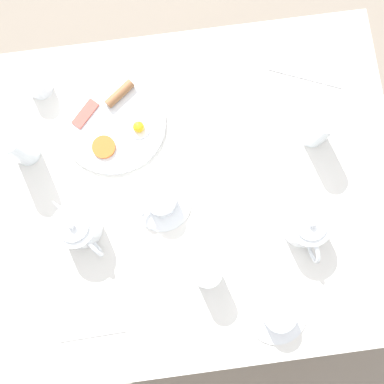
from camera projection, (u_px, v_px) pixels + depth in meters
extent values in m
plane|color=gray|center=(192.00, 217.00, 1.94)|extent=(8.00, 8.00, 0.00)
cube|color=silver|center=(192.00, 194.00, 1.19)|extent=(0.90, 1.10, 0.03)
cylinder|color=brown|center=(352.00, 305.00, 1.53)|extent=(0.04, 0.04, 0.74)
cylinder|color=brown|center=(313.00, 83.00, 1.64)|extent=(0.04, 0.04, 0.74)
cylinder|color=brown|center=(61.00, 345.00, 1.51)|extent=(0.04, 0.04, 0.74)
cylinder|color=brown|center=(41.00, 117.00, 1.62)|extent=(0.04, 0.04, 0.74)
cylinder|color=white|center=(113.00, 122.00, 1.20)|extent=(0.29, 0.29, 0.01)
cylinder|color=white|center=(139.00, 128.00, 1.18)|extent=(0.06, 0.06, 0.00)
sphere|color=yellow|center=(139.00, 127.00, 1.17)|extent=(0.03, 0.03, 0.03)
cylinder|color=brown|center=(120.00, 94.00, 1.19)|extent=(0.07, 0.08, 0.02)
cube|color=#B74C42|center=(85.00, 114.00, 1.19)|extent=(0.08, 0.08, 0.01)
cylinder|color=#D16023|center=(104.00, 147.00, 1.17)|extent=(0.06, 0.06, 0.01)
cylinder|color=white|center=(306.00, 226.00, 1.12)|extent=(0.11, 0.11, 0.09)
cylinder|color=white|center=(311.00, 224.00, 1.07)|extent=(0.08, 0.08, 0.01)
sphere|color=white|center=(312.00, 224.00, 1.05)|extent=(0.02, 0.02, 0.02)
cone|color=white|center=(298.00, 199.00, 1.12)|extent=(0.06, 0.03, 0.05)
torus|color=white|center=(313.00, 248.00, 1.11)|extent=(0.08, 0.02, 0.08)
cylinder|color=white|center=(78.00, 227.00, 1.12)|extent=(0.11, 0.11, 0.09)
cylinder|color=white|center=(72.00, 226.00, 1.07)|extent=(0.08, 0.08, 0.01)
sphere|color=white|center=(71.00, 226.00, 1.05)|extent=(0.02, 0.02, 0.02)
cone|color=white|center=(59.00, 206.00, 1.11)|extent=(0.06, 0.05, 0.05)
torus|color=white|center=(93.00, 245.00, 1.11)|extent=(0.07, 0.05, 0.08)
cylinder|color=white|center=(162.00, 202.00, 1.17)|extent=(0.16, 0.16, 0.01)
cylinder|color=white|center=(161.00, 200.00, 1.14)|extent=(0.08, 0.08, 0.06)
cylinder|color=brown|center=(161.00, 201.00, 1.14)|extent=(0.07, 0.07, 0.04)
torus|color=white|center=(147.00, 211.00, 1.13)|extent=(0.03, 0.04, 0.04)
cylinder|color=white|center=(276.00, 313.00, 1.13)|extent=(0.16, 0.16, 0.01)
cylinder|color=white|center=(278.00, 314.00, 1.10)|extent=(0.08, 0.08, 0.06)
cylinder|color=brown|center=(278.00, 314.00, 1.10)|extent=(0.07, 0.07, 0.05)
torus|color=white|center=(272.00, 297.00, 1.10)|extent=(0.05, 0.02, 0.04)
cylinder|color=white|center=(17.00, 146.00, 1.12)|extent=(0.07, 0.07, 0.15)
cylinder|color=white|center=(319.00, 128.00, 1.13)|extent=(0.07, 0.07, 0.14)
cylinder|color=white|center=(207.00, 272.00, 1.09)|extent=(0.07, 0.07, 0.11)
cylinder|color=white|center=(38.00, 84.00, 1.18)|extent=(0.06, 0.06, 0.06)
torus|color=white|center=(36.00, 72.00, 1.19)|extent=(0.04, 0.01, 0.04)
cube|color=silver|center=(93.00, 334.00, 1.12)|extent=(0.02, 0.17, 0.00)
cube|color=silver|center=(305.00, 76.00, 1.22)|extent=(0.09, 0.20, 0.00)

